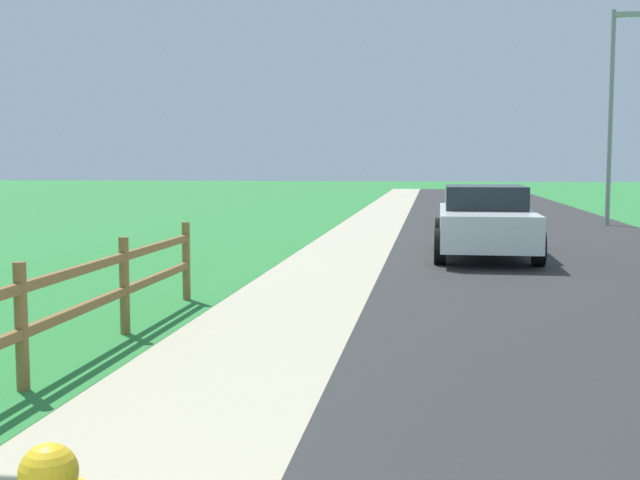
% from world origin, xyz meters
% --- Properties ---
extents(ground_plane, '(120.00, 120.00, 0.00)m').
position_xyz_m(ground_plane, '(0.00, 25.00, 0.00)').
color(ground_plane, '#2E813A').
extents(road_asphalt, '(7.00, 66.00, 0.01)m').
position_xyz_m(road_asphalt, '(3.50, 27.00, 0.00)').
color(road_asphalt, '#2D2D2D').
rests_on(road_asphalt, ground).
extents(curb_concrete, '(6.00, 66.00, 0.01)m').
position_xyz_m(curb_concrete, '(-3.00, 27.00, 0.00)').
color(curb_concrete, '#BCB193').
rests_on(curb_concrete, ground).
extents(grass_verge, '(5.00, 66.00, 0.00)m').
position_xyz_m(grass_verge, '(-4.50, 27.00, 0.01)').
color(grass_verge, '#2E813A').
rests_on(grass_verge, ground).
extents(rail_fence, '(0.11, 9.33, 1.10)m').
position_xyz_m(rail_fence, '(-2.51, 5.39, 0.64)').
color(rail_fence, brown).
rests_on(rail_fence, ground).
extents(parked_suv_white, '(2.07, 4.99, 1.45)m').
position_xyz_m(parked_suv_white, '(1.97, 16.17, 0.74)').
color(parked_suv_white, white).
rests_on(parked_suv_white, ground).
extents(street_lamp, '(1.17, 0.20, 6.53)m').
position_xyz_m(street_lamp, '(6.36, 25.13, 3.87)').
color(street_lamp, gray).
rests_on(street_lamp, ground).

